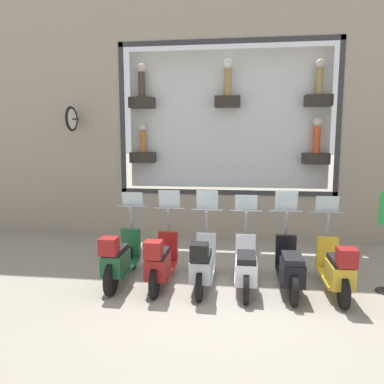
{
  "coord_description": "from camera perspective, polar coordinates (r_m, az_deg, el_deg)",
  "views": [
    {
      "loc": [
        -6.15,
        -0.35,
        2.6
      ],
      "look_at": [
        1.62,
        0.65,
        1.5
      ],
      "focal_mm": 35.0,
      "sensor_mm": 36.0,
      "label": 1
    }
  ],
  "objects": [
    {
      "name": "building_facade",
      "position": [
        10.12,
        5.54,
        23.22
      ],
      "size": [
        1.24,
        36.0,
        10.32
      ],
      "color": "gray",
      "rests_on": "ground_plane"
    },
    {
      "name": "scooter_white_2",
      "position": [
        6.69,
        8.19,
        -11.11
      ],
      "size": [
        1.8,
        0.6,
        1.55
      ],
      "color": "black",
      "rests_on": "ground_plane"
    },
    {
      "name": "ground_plane",
      "position": [
        6.69,
        3.9,
        -14.9
      ],
      "size": [
        120.0,
        120.0,
        0.0
      ],
      "primitive_type": "plane",
      "color": "gray"
    },
    {
      "name": "scooter_yellow_0",
      "position": [
        6.81,
        21.14,
        -10.8
      ],
      "size": [
        1.8,
        0.61,
        1.56
      ],
      "color": "black",
      "rests_on": "ground_plane"
    },
    {
      "name": "scooter_red_4",
      "position": [
        6.75,
        -4.81,
        -10.39
      ],
      "size": [
        1.8,
        0.6,
        1.62
      ],
      "color": "black",
      "rests_on": "ground_plane"
    },
    {
      "name": "scooter_black_1",
      "position": [
        6.74,
        14.69,
        -11.01
      ],
      "size": [
        1.8,
        0.6,
        1.66
      ],
      "color": "black",
      "rests_on": "ground_plane"
    },
    {
      "name": "scooter_green_5",
      "position": [
        6.95,
        -10.94,
        -9.87
      ],
      "size": [
        1.81,
        0.61,
        1.57
      ],
      "color": "black",
      "rests_on": "ground_plane"
    },
    {
      "name": "scooter_silver_3",
      "position": [
        6.64,
        1.62,
        -10.74
      ],
      "size": [
        1.8,
        0.6,
        1.63
      ],
      "color": "black",
      "rests_on": "ground_plane"
    }
  ]
}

